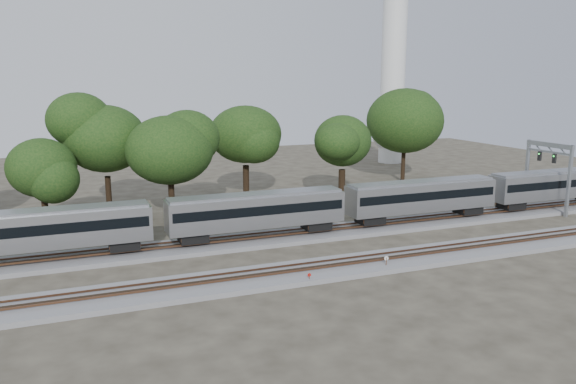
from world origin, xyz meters
The scene contains 14 objects.
ground centered at (0.00, 0.00, 0.00)m, with size 160.00×160.00×0.00m, color #383328.
track_far centered at (0.00, 6.00, 0.21)m, with size 160.00×5.00×0.73m.
track_near centered at (0.00, -4.00, 0.21)m, with size 160.00×5.00×0.73m.
train centered at (10.92, 6.00, 3.15)m, with size 106.83×3.05×4.49m.
switch_stand_red centered at (1.73, -6.11, 0.55)m, with size 0.27×0.05×0.86m.
switch_stand_white centered at (8.87, -5.39, 0.74)m, with size 0.37×0.09×1.16m.
switch_lever centered at (8.28, -5.52, 0.15)m, with size 0.50×0.30×0.30m, color #512D19.
signal_gantry centered at (37.23, 6.00, 5.91)m, with size 0.56×6.66×8.10m.
tree_2 centered at (-17.17, 16.72, 6.66)m, with size 6.79×6.79×9.57m.
tree_3 centered at (-10.79, 20.74, 8.92)m, with size 9.08×9.08×12.80m.
tree_4 centered at (-4.65, 16.21, 7.91)m, with size 8.06×8.06×11.37m.
tree_5 centered at (6.18, 24.29, 8.48)m, with size 8.64×8.64×12.18m.
tree_6 centered at (17.09, 18.96, 7.77)m, with size 7.91×7.91×11.16m.
tree_7 centered at (32.40, 28.78, 9.20)m, with size 9.36×9.36×13.20m.
Camera 1 is at (-14.48, -43.05, 15.20)m, focal length 35.00 mm.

